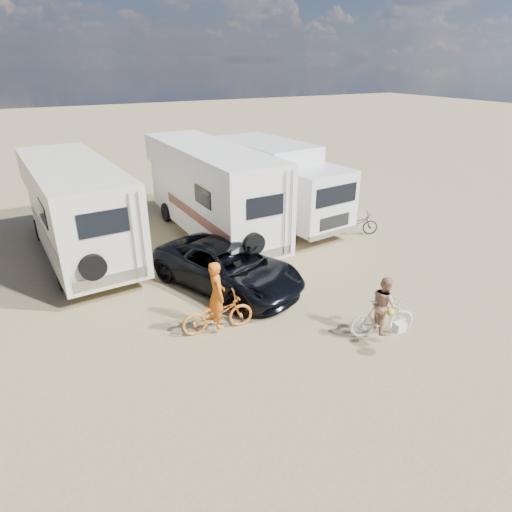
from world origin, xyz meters
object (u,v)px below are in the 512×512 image
rider_man (217,300)px  bike_parked (356,223)px  crate (229,256)px  dark_suv (227,267)px  cooler (221,261)px  rider_woman (384,310)px  rv_main (211,192)px  bike_woman (383,318)px  bike_man (218,314)px  box_truck (279,184)px  rv_left (77,211)px

rider_man → bike_parked: size_ratio=1.01×
crate → dark_suv: bearing=-115.6°
cooler → dark_suv: bearing=-99.8°
rider_man → rider_woman: bearing=-114.4°
rv_main → crate: size_ratio=17.28×
crate → rv_main: bearing=79.5°
rider_woman → bike_parked: bearing=-17.4°
bike_woman → cooler: bearing=36.5°
bike_woman → crate: (-1.65, 6.24, -0.34)m
rider_man → crate: size_ratio=3.75×
bike_man → cooler: (1.69, 3.61, -0.28)m
box_truck → bike_man: 9.21m
bike_man → bike_parked: bike_man is taller
bike_man → rider_woman: size_ratio=1.26×
crate → rider_woman: bearing=-75.2°
cooler → bike_parked: bearing=9.1°
rv_main → box_truck: bearing=0.9°
rv_main → rider_man: 7.32m
rv_left → rider_woman: rv_left is taller
bike_woman → rider_woman: (0.00, 0.00, 0.24)m
bike_woman → rider_man: 4.45m
rider_woman → bike_man: bearing=75.8°
dark_suv → bike_man: size_ratio=2.66×
dark_suv → rider_woman: 5.11m
rv_main → dark_suv: bearing=-108.4°
bike_parked → crate: bearing=117.9°
box_truck → rider_woman: size_ratio=4.64×
bike_man → cooler: 3.99m
dark_suv → rider_woman: size_ratio=3.36×
rv_left → box_truck: bearing=-5.5°
dark_suv → cooler: 1.57m
rider_woman → crate: (-1.65, 6.24, -0.59)m
rv_left → crate: rv_left is taller
rv_main → bike_parked: 6.22m
rider_woman → bike_parked: (4.26, 6.25, -0.29)m
bike_woman → bike_parked: (4.26, 6.25, -0.05)m
rider_woman → bike_parked: rider_woman is taller
box_truck → crate: box_truck is taller
cooler → crate: bearing=43.5°
rv_left → box_truck: rv_left is taller
dark_suv → rider_woman: rider_woman is taller
dark_suv → bike_woman: bearing=-82.6°
rider_man → crate: rider_man is taller
rv_left → dark_suv: size_ratio=1.58×
rv_main → rider_woman: rv_main is taller
rv_main → dark_suv: rv_main is taller
dark_suv → bike_parked: 7.01m
rv_main → bike_parked: (5.39, -2.80, -1.36)m
rv_main → cooler: 3.68m
rider_woman → cooler: (-2.11, 5.89, -0.55)m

